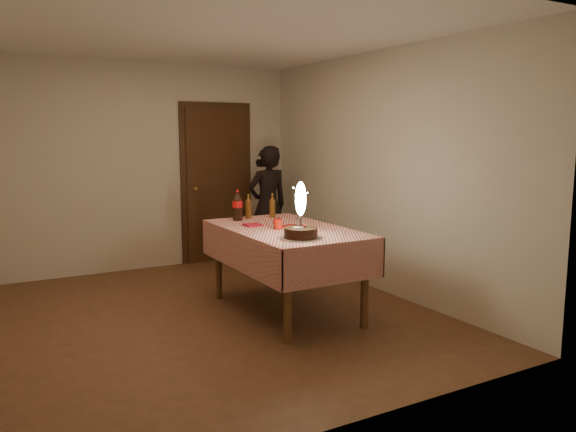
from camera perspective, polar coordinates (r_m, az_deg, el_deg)
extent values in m
cube|color=brown|center=(5.43, -7.97, -10.16)|extent=(4.00, 4.50, 0.01)
cube|color=beige|center=(7.31, -14.67, 4.83)|extent=(4.00, 0.04, 2.60)
cube|color=beige|center=(3.19, 6.53, 0.73)|extent=(4.00, 0.04, 2.60)
cube|color=beige|center=(6.18, 9.36, 4.38)|extent=(0.04, 4.50, 2.60)
cube|color=silver|center=(5.23, -8.57, 17.99)|extent=(4.00, 4.50, 0.04)
cube|color=#472814|center=(7.62, -7.24, 3.09)|extent=(0.85, 0.05, 2.05)
sphere|color=#B28C33|center=(7.46, -9.37, 2.74)|extent=(0.06, 0.06, 0.06)
cube|color=brown|center=(5.35, -0.26, -1.55)|extent=(0.90, 1.60, 0.04)
cylinder|color=brown|center=(4.63, -0.02, -8.34)|extent=(0.07, 0.07, 0.78)
cylinder|color=brown|center=(5.04, 7.79, -7.01)|extent=(0.07, 0.07, 0.78)
cylinder|color=brown|center=(5.92, -7.08, -4.68)|extent=(0.07, 0.07, 0.78)
cylinder|color=brown|center=(6.25, -0.44, -3.91)|extent=(0.07, 0.07, 0.78)
cube|color=silver|center=(5.34, -0.26, -1.28)|extent=(1.02, 1.72, 0.01)
cube|color=silver|center=(4.67, 4.87, -4.95)|extent=(1.02, 0.01, 0.34)
cube|color=silver|center=(6.12, -4.16, -1.72)|extent=(1.02, 0.01, 0.34)
cube|color=silver|center=(5.15, -5.17, -3.66)|extent=(0.01, 1.72, 0.34)
cube|color=silver|center=(5.63, 4.23, -2.61)|extent=(0.01, 1.72, 0.34)
cylinder|color=white|center=(4.81, 1.28, -2.26)|extent=(0.36, 0.36, 0.01)
cylinder|color=black|center=(4.80, 1.28, -1.71)|extent=(0.28, 0.28, 0.09)
cylinder|color=white|center=(4.80, 0.99, -1.17)|extent=(0.07, 0.07, 0.00)
sphere|color=red|center=(4.80, 1.70, -1.04)|extent=(0.02, 0.02, 0.02)
cube|color=#19721E|center=(4.80, 1.92, -1.16)|extent=(0.02, 0.01, 0.00)
cube|color=#19721E|center=(4.78, 1.69, -1.20)|extent=(0.01, 0.02, 0.00)
cylinder|color=#262628|center=(4.78, 1.29, -0.49)|extent=(0.01, 0.01, 0.12)
ellipsoid|color=#FFF2BF|center=(4.76, 1.29, 1.77)|extent=(0.09, 0.09, 0.29)
sphere|color=white|center=(4.77, 1.29, 0.46)|extent=(0.04, 0.04, 0.04)
cylinder|color=#BA0E0C|center=(5.40, 0.47, -1.07)|extent=(0.22, 0.22, 0.01)
cylinder|color=#A6170B|center=(5.27, -1.05, -0.80)|extent=(0.08, 0.08, 0.10)
cylinder|color=silver|center=(5.39, 1.20, -0.65)|extent=(0.07, 0.07, 0.09)
cube|color=#A71324|center=(5.46, -3.63, -0.91)|extent=(0.15, 0.15, 0.02)
cylinder|color=black|center=(5.81, -5.14, 0.63)|extent=(0.10, 0.10, 0.22)
cylinder|color=red|center=(5.80, -5.15, 1.21)|extent=(0.10, 0.10, 0.07)
cone|color=black|center=(5.79, -5.16, 2.10)|extent=(0.10, 0.10, 0.08)
cylinder|color=red|center=(5.78, -5.17, 2.54)|extent=(0.03, 0.03, 0.02)
cylinder|color=#552F0E|center=(5.94, -4.04, 0.62)|extent=(0.06, 0.06, 0.18)
cone|color=#552F0E|center=(5.93, -4.06, 1.77)|extent=(0.06, 0.06, 0.06)
cylinder|color=olive|center=(5.92, -4.06, 2.11)|extent=(0.02, 0.02, 0.02)
cylinder|color=#552F0E|center=(6.00, -1.60, 0.72)|extent=(0.06, 0.06, 0.18)
cone|color=#552F0E|center=(5.99, -1.60, 1.85)|extent=(0.06, 0.06, 0.06)
cylinder|color=olive|center=(5.98, -1.60, 2.19)|extent=(0.02, 0.02, 0.02)
imported|color=black|center=(7.35, -2.07, 1.05)|extent=(0.59, 0.40, 1.56)
cube|color=black|center=(7.42, -2.61, 5.41)|extent=(0.13, 0.10, 0.10)
cylinder|color=black|center=(7.48, -2.90, 5.44)|extent=(0.08, 0.08, 0.08)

